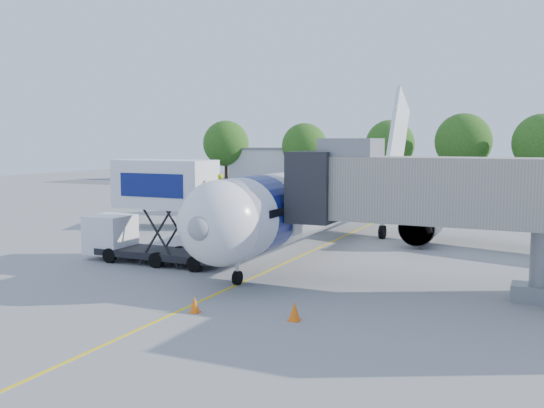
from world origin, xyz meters
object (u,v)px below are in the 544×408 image
at_px(jet_bridge, 429,191).
at_px(aircraft, 336,195).
at_px(catering_hiloader, 155,212).
at_px(ground_tug, 149,309).

bearing_deg(jet_bridge, aircraft, 125.70).
bearing_deg(catering_hiloader, aircraft, 60.61).
height_order(aircraft, jet_bridge, aircraft).
distance_m(catering_hiloader, ground_tug, 11.85).
bearing_deg(ground_tug, catering_hiloader, 120.31).
distance_m(jet_bridge, catering_hiloader, 14.35).
height_order(aircraft, catering_hiloader, aircraft).
bearing_deg(catering_hiloader, jet_bridge, 0.01).
xyz_separation_m(aircraft, jet_bridge, (7.99, -11.12, 1.39)).
height_order(aircraft, ground_tug, aircraft).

